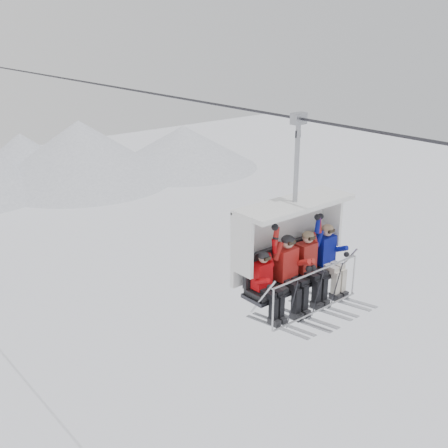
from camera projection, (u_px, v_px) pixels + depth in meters
haul_cable at (224, 106)px, 12.30m from camera, size 0.06×50.00×0.06m
chairlift_carrier at (288, 241)px, 11.67m from camera, size 2.68×1.17×3.98m
skier_far_left at (266, 283)px, 11.07m from camera, size 0.37×1.69×1.51m
skier_center_left at (289, 270)px, 11.46m from camera, size 0.46×1.69×1.79m
skier_center_right at (309, 264)px, 11.83m from camera, size 0.43×1.69×1.70m
skier_far_right at (328, 256)px, 12.21m from camera, size 0.43×1.69×1.71m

